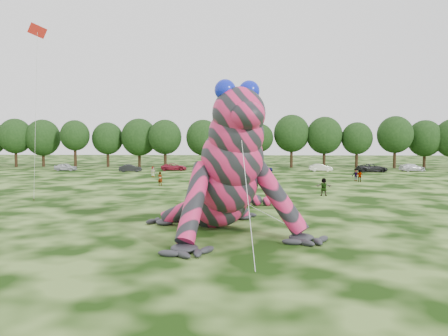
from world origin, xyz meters
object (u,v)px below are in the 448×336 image
at_px(tree_9, 260,146).
at_px(car_7, 412,168).
at_px(flying_kite, 37,44).
at_px(tree_8, 233,145).
at_px(car_3, 214,168).
at_px(tree_2, 43,143).
at_px(car_6, 372,168).
at_px(tree_14, 425,144).
at_px(tree_12, 357,145).
at_px(tree_1, 16,143).
at_px(tree_7, 203,144).
at_px(tree_11, 324,142).
at_px(car_0, 66,167).
at_px(tree_10, 292,141).
at_px(tree_4, 108,145).
at_px(tree_6, 165,144).
at_px(car_5, 321,168).
at_px(spectator_3, 360,176).
at_px(spectator_0, 160,179).
at_px(spectator_5, 324,187).
at_px(car_2, 174,167).
at_px(car_1, 130,168).
at_px(tree_5, 139,143).
at_px(spectator_2, 356,175).
at_px(inflatable_gecko, 212,157).
at_px(car_4, 261,168).
at_px(tree_3, 75,144).
at_px(spectator_4, 153,172).

xyz_separation_m(tree_9, car_7, (26.62, -7.71, -3.68)).
xyz_separation_m(flying_kite, tree_8, (15.76, 48.35, -9.50)).
bearing_deg(car_3, tree_8, -23.98).
bearing_deg(flying_kite, tree_2, 114.68).
bearing_deg(car_6, tree_14, -52.42).
relative_size(tree_12, car_3, 1.99).
xyz_separation_m(tree_1, tree_7, (38.27, -1.25, -0.17)).
relative_size(tree_11, car_0, 2.53).
bearing_deg(tree_11, tree_9, -176.18).
relative_size(tree_10, car_7, 2.30).
xyz_separation_m(tree_2, tree_4, (13.38, -0.05, -0.29)).
xyz_separation_m(tree_6, car_5, (29.03, -7.71, -4.09)).
height_order(tree_14, spectator_3, tree_14).
bearing_deg(spectator_3, spectator_0, 21.33).
distance_m(tree_11, spectator_5, 42.80).
distance_m(tree_7, tree_14, 43.58).
height_order(flying_kite, tree_9, flying_kite).
distance_m(tree_14, car_2, 49.18).
bearing_deg(car_7, car_1, 83.13).
xyz_separation_m(tree_5, tree_12, (43.14, -0.70, -0.41)).
xyz_separation_m(tree_8, car_2, (-10.47, -7.41, -3.82)).
xyz_separation_m(tree_4, car_7, (57.32, -9.08, -3.87)).
height_order(car_0, spectator_2, spectator_2).
relative_size(tree_1, tree_9, 1.13).
bearing_deg(tree_2, tree_12, -0.93).
bearing_deg(inflatable_gecko, tree_11, 49.76).
height_order(tree_12, spectator_3, tree_12).
bearing_deg(car_2, flying_kite, 168.14).
relative_size(flying_kite, spectator_2, 8.93).
bearing_deg(tree_9, car_0, -165.90).
bearing_deg(tree_1, car_0, -34.03).
height_order(tree_1, car_1, tree_1).
relative_size(inflatable_gecko, tree_14, 1.97).
xyz_separation_m(tree_12, tree_14, (13.45, 0.98, 0.21)).
distance_m(flying_kite, car_6, 57.45).
distance_m(car_4, car_6, 19.23).
xyz_separation_m(tree_3, spectator_4, (19.77, -20.17, -3.93)).
bearing_deg(car_0, inflatable_gecko, -142.79).
distance_m(tree_1, car_5, 60.67).
bearing_deg(tree_4, tree_11, -0.68).
height_order(tree_10, car_0, tree_10).
height_order(tree_5, spectator_4, tree_5).
distance_m(tree_11, car_2, 30.07).
bearing_deg(spectator_4, tree_4, 76.80).
bearing_deg(tree_12, tree_1, 179.74).
height_order(car_2, spectator_2, spectator_2).
xyz_separation_m(tree_5, spectator_0, (10.60, -33.84, -4.02)).
bearing_deg(tree_5, tree_10, 0.27).
height_order(tree_10, car_5, tree_10).
distance_m(tree_12, car_0, 55.12).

